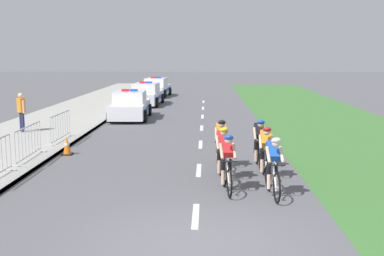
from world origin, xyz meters
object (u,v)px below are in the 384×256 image
cyclist_fourth (266,152)px  crowd_barrier_rear (60,127)px  police_car_nearest (130,106)px  police_car_second (146,95)px  cyclist_fifth (221,143)px  police_car_third (156,88)px  cyclist_second (273,165)px  cyclist_third (223,152)px  traffic_cone_near (67,146)px  cyclist_sixth (259,143)px  spectator_closest (21,110)px  crowd_barrier_middle (29,143)px  cyclist_lead (227,162)px

cyclist_fourth → crowd_barrier_rear: size_ratio=0.74×
police_car_nearest → police_car_second: (-0.00, 6.70, 0.00)m
cyclist_fifth → police_car_third: bearing=100.8°
cyclist_second → cyclist_third: 1.89m
police_car_third → traffic_cone_near: (-0.74, -21.98, -0.37)m
cyclist_fifth → crowd_barrier_rear: 7.11m
cyclist_third → cyclist_sixth: (1.16, 1.45, 0.00)m
police_car_nearest → spectator_closest: 6.35m
spectator_closest → cyclist_fourth: bearing=-36.0°
cyclist_fourth → police_car_nearest: 13.27m
police_car_nearest → spectator_closest: bearing=-127.5°
police_car_second → crowd_barrier_rear: size_ratio=1.92×
cyclist_fourth → police_car_third: 25.62m
police_car_second → traffic_cone_near: (-0.74, -15.69, -0.37)m
cyclist_sixth → police_car_third: bearing=103.5°
cyclist_fourth → traffic_cone_near: bearing=155.1°
cyclist_second → cyclist_fourth: same height
cyclist_fourth → police_car_nearest: (-5.70, 11.98, -0.11)m
cyclist_fourth → crowd_barrier_middle: 7.52m
crowd_barrier_rear → traffic_cone_near: crowd_barrier_rear is taller
cyclist_fifth → traffic_cone_near: size_ratio=2.69×
cyclist_fifth → cyclist_sixth: 1.16m
police_car_second → crowd_barrier_middle: (-1.60, -16.90, -0.03)m
cyclist_lead → police_car_third: size_ratio=0.38×
cyclist_fifth → spectator_closest: bearing=145.7°
spectator_closest → crowd_barrier_rear: bearing=-41.3°
cyclist_second → crowd_barrier_rear: (-7.25, 6.56, -0.14)m
cyclist_second → crowd_barrier_rear: 9.78m
cyclist_fifth → cyclist_third: bearing=-90.1°
cyclist_lead → police_car_second: police_car_second is taller
cyclist_second → crowd_barrier_middle: cyclist_second is taller
cyclist_third → crowd_barrier_middle: bearing=162.5°
cyclist_sixth → crowd_barrier_middle: (-7.28, 0.48, -0.14)m
police_car_second → spectator_closest: spectator_closest is taller
cyclist_fourth → crowd_barrier_middle: size_ratio=0.74×
cyclist_third → police_car_nearest: bearing=110.4°
cyclist_sixth → cyclist_lead: bearing=-113.1°
traffic_cone_near → cyclist_third: bearing=-30.9°
cyclist_second → police_car_second: (-5.69, 20.31, -0.11)m
cyclist_lead → cyclist_sixth: 2.78m
cyclist_third → cyclist_sixth: same height
cyclist_fifth → cyclist_sixth: same height
police_car_second → police_car_third: 6.29m
cyclist_third → traffic_cone_near: bearing=149.1°
cyclist_third → cyclist_second: bearing=-51.5°
cyclist_fifth → crowd_barrier_middle: size_ratio=0.74×
police_car_nearest → police_car_second: 6.70m
police_car_second → traffic_cone_near: police_car_second is taller
cyclist_second → cyclist_sixth: size_ratio=1.00×
cyclist_second → cyclist_fourth: size_ratio=1.00×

